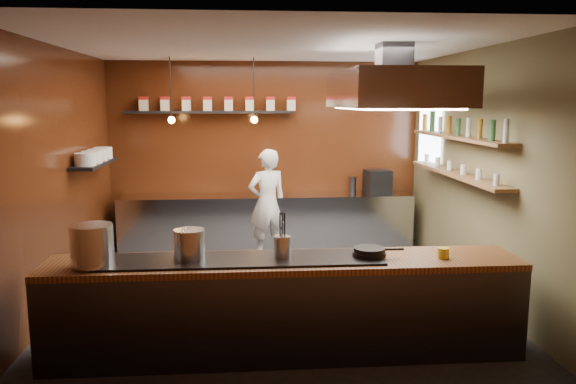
{
  "coord_description": "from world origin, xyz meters",
  "views": [
    {
      "loc": [
        -0.38,
        -6.61,
        2.37
      ],
      "look_at": [
        0.19,
        0.4,
        1.23
      ],
      "focal_mm": 35.0,
      "sensor_mm": 36.0,
      "label": 1
    }
  ],
  "objects": [
    {
      "name": "espresso_machine",
      "position": [
        1.79,
        2.21,
        1.09
      ],
      "size": [
        0.42,
        0.41,
        0.38
      ],
      "primitive_type": "cube",
      "rotation": [
        0.0,
        0.0,
        0.14
      ],
      "color": "black",
      "rests_on": "prep_counter"
    },
    {
      "name": "plate_stacks",
      "position": [
        -2.34,
        1.0,
        1.65
      ],
      "size": [
        0.26,
        1.16,
        0.16
      ],
      "color": "silver",
      "rests_on": "plate_shelf"
    },
    {
      "name": "wine_glasses",
      "position": [
        2.34,
        0.3,
        1.53
      ],
      "size": [
        0.07,
        2.37,
        0.13
      ],
      "color": "silver",
      "rests_on": "bottle_shelf_lower"
    },
    {
      "name": "chef",
      "position": [
        -0.01,
        1.82,
        0.83
      ],
      "size": [
        0.7,
        0.58,
        1.66
      ],
      "primitive_type": "imported",
      "rotation": [
        0.0,
        0.0,
        3.48
      ],
      "color": "white",
      "rests_on": "floor"
    },
    {
      "name": "back_wall",
      "position": [
        0.0,
        2.5,
        1.5
      ],
      "size": [
        5.0,
        0.0,
        5.0
      ],
      "primitive_type": "plane",
      "rotation": [
        1.57,
        0.0,
        0.0
      ],
      "color": "#3C1A0A",
      "rests_on": "ground"
    },
    {
      "name": "right_wall",
      "position": [
        2.5,
        0.0,
        1.5
      ],
      "size": [
        0.0,
        5.0,
        5.0
      ],
      "primitive_type": "plane",
      "rotation": [
        1.57,
        0.0,
        -1.57
      ],
      "color": "brown",
      "rests_on": "ground"
    },
    {
      "name": "left_wall",
      "position": [
        -2.5,
        0.0,
        1.5
      ],
      "size": [
        0.0,
        5.0,
        5.0
      ],
      "primitive_type": "plane",
      "rotation": [
        1.57,
        0.0,
        1.57
      ],
      "color": "#3C1A0A",
      "rests_on": "ground"
    },
    {
      "name": "plate_shelf",
      "position": [
        -2.34,
        1.0,
        1.55
      ],
      "size": [
        0.3,
        1.4,
        0.04
      ],
      "primitive_type": "cube",
      "color": "black",
      "rests_on": "left_wall"
    },
    {
      "name": "tin_shelf",
      "position": [
        -0.9,
        2.36,
        2.2
      ],
      "size": [
        2.6,
        0.26,
        0.04
      ],
      "primitive_type": "cube",
      "color": "black",
      "rests_on": "back_wall"
    },
    {
      "name": "utensil_crock",
      "position": [
        -0.02,
        -1.59,
        1.04
      ],
      "size": [
        0.19,
        0.19,
        0.2
      ],
      "primitive_type": "cylinder",
      "rotation": [
        0.0,
        0.0,
        -0.25
      ],
      "color": "silver",
      "rests_on": "pass_counter"
    },
    {
      "name": "bottles",
      "position": [
        2.34,
        0.3,
        2.06
      ],
      "size": [
        0.06,
        2.66,
        0.24
      ],
      "color": "silver",
      "rests_on": "bottle_shelf_upper"
    },
    {
      "name": "butter_jar",
      "position": [
        1.48,
        -1.67,
        0.97
      ],
      "size": [
        0.14,
        0.14,
        0.1
      ],
      "primitive_type": "cylinder",
      "rotation": [
        0.0,
        0.0,
        -0.4
      ],
      "color": "gold",
      "rests_on": "pass_counter"
    },
    {
      "name": "floor",
      "position": [
        0.0,
        0.0,
        0.0
      ],
      "size": [
        5.0,
        5.0,
        0.0
      ],
      "primitive_type": "plane",
      "color": "black",
      "rests_on": "ground"
    },
    {
      "name": "storage_tins",
      "position": [
        -0.75,
        2.36,
        2.33
      ],
      "size": [
        2.43,
        0.13,
        0.22
      ],
      "color": "beige",
      "rests_on": "tin_shelf"
    },
    {
      "name": "ceiling",
      "position": [
        0.0,
        0.0,
        3.0
      ],
      "size": [
        5.0,
        5.0,
        0.0
      ],
      "primitive_type": "plane",
      "rotation": [
        3.14,
        0.0,
        0.0
      ],
      "color": "silver",
      "rests_on": "back_wall"
    },
    {
      "name": "prep_counter",
      "position": [
        0.0,
        2.17,
        0.45
      ],
      "size": [
        4.6,
        0.65,
        0.9
      ],
      "primitive_type": "cube",
      "color": "silver",
      "rests_on": "floor"
    },
    {
      "name": "extractor_hood",
      "position": [
        1.3,
        -0.4,
        2.51
      ],
      "size": [
        1.2,
        2.0,
        0.72
      ],
      "color": "#38383D",
      "rests_on": "ceiling"
    },
    {
      "name": "bottle_shelf_upper",
      "position": [
        2.34,
        0.3,
        1.92
      ],
      "size": [
        0.26,
        2.8,
        0.04
      ],
      "primitive_type": "cube",
      "color": "brown",
      "rests_on": "right_wall"
    },
    {
      "name": "pass_counter",
      "position": [
        -0.0,
        -1.6,
        0.47
      ],
      "size": [
        4.4,
        0.72,
        0.94
      ],
      "color": "#38383D",
      "rests_on": "floor"
    },
    {
      "name": "stockpot_large",
      "position": [
        -1.71,
        -1.7,
        1.12
      ],
      "size": [
        0.41,
        0.41,
        0.36
      ],
      "primitive_type": "cylinder",
      "rotation": [
        0.0,
        0.0,
        0.11
      ],
      "color": "silver",
      "rests_on": "pass_counter"
    },
    {
      "name": "pendant_right",
      "position": [
        -0.2,
        1.7,
        2.15
      ],
      "size": [
        0.1,
        0.1,
        0.95
      ],
      "color": "black",
      "rests_on": "ceiling"
    },
    {
      "name": "window_pane",
      "position": [
        2.45,
        1.7,
        1.9
      ],
      "size": [
        0.0,
        1.0,
        1.0
      ],
      "primitive_type": "plane",
      "rotation": [
        1.57,
        0.0,
        -1.57
      ],
      "color": "white",
      "rests_on": "right_wall"
    },
    {
      "name": "stockpot_small",
      "position": [
        -0.87,
        -1.55,
        1.07
      ],
      "size": [
        0.37,
        0.37,
        0.27
      ],
      "primitive_type": "cylinder",
      "rotation": [
        0.0,
        0.0,
        0.36
      ],
      "color": "#B2B4B9",
      "rests_on": "pass_counter"
    },
    {
      "name": "bottle_shelf_lower",
      "position": [
        2.34,
        0.3,
        1.45
      ],
      "size": [
        0.26,
        2.8,
        0.04
      ],
      "primitive_type": "cube",
      "color": "brown",
      "rests_on": "right_wall"
    },
    {
      "name": "frying_pan",
      "position": [
        0.79,
        -1.61,
        0.98
      ],
      "size": [
        0.48,
        0.31,
        0.08
      ],
      "color": "black",
      "rests_on": "pass_counter"
    },
    {
      "name": "pendant_left",
      "position": [
        -1.4,
        1.7,
        2.15
      ],
      "size": [
        0.1,
        0.1,
        0.95
      ],
      "color": "black",
      "rests_on": "ceiling"
    }
  ]
}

